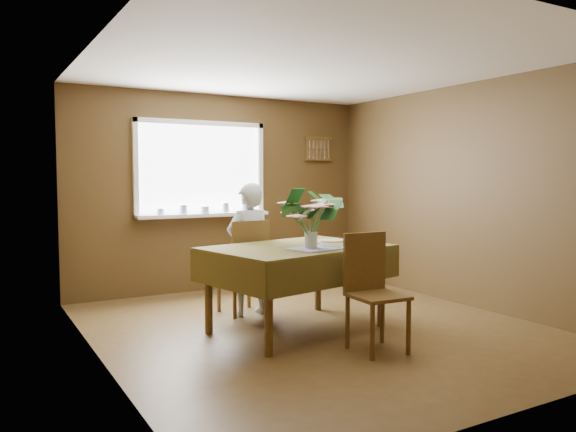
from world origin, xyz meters
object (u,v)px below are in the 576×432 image
dining_table (297,256)px  chair_near (372,286)px  chair_far (246,264)px  flower_bouquet (311,211)px  seated_woman (249,249)px

dining_table → chair_near: (0.25, -0.82, -0.17)m
dining_table → chair_far: (-0.17, 0.77, -0.16)m
chair_far → flower_bouquet: flower_bouquet is taller
seated_woman → chair_far: bearing=-55.4°
flower_bouquet → chair_near: bearing=-70.8°
dining_table → flower_bouquet: (0.03, -0.20, 0.44)m
dining_table → flower_bouquet: bearing=-92.6°
chair_far → seated_woman: size_ratio=0.72×
chair_near → flower_bouquet: 0.90m
chair_near → flower_bouquet: flower_bouquet is taller
chair_near → seated_woman: seated_woman is taller
chair_far → seated_woman: bearing=126.3°
seated_woman → flower_bouquet: 1.06m
chair_far → flower_bouquet: (0.20, -0.97, 0.60)m
dining_table → flower_bouquet: flower_bouquet is taller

